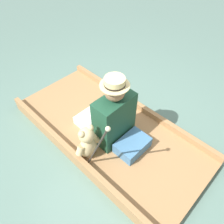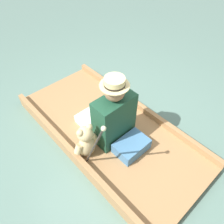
# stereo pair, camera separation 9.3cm
# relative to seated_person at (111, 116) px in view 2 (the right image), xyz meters

# --- Properties ---
(ground_plane) EXTENTS (16.00, 16.00, 0.00)m
(ground_plane) POSITION_rel_seated_person_xyz_m (0.04, 0.09, -0.45)
(ground_plane) COLOR slate
(punt_boat) EXTENTS (1.19, 2.55, 0.20)m
(punt_boat) POSITION_rel_seated_person_xyz_m (0.04, 0.09, -0.39)
(punt_boat) COLOR #997047
(punt_boat) RESTS_ON ground_plane
(seat_cushion) EXTENTS (0.39, 0.27, 0.14)m
(seat_cushion) POSITION_rel_seated_person_xyz_m (0.02, -0.33, -0.27)
(seat_cushion) COLOR teal
(seat_cushion) RESTS_ON punt_boat
(seated_person) EXTENTS (0.47, 0.68, 0.90)m
(seated_person) POSITION_rel_seated_person_xyz_m (0.00, 0.00, 0.00)
(seated_person) COLOR white
(seated_person) RESTS_ON punt_boat
(teddy_bear) EXTENTS (0.33, 0.19, 0.47)m
(teddy_bear) POSITION_rel_seated_person_xyz_m (-0.39, -0.03, -0.12)
(teddy_bear) COLOR tan
(teddy_bear) RESTS_ON punt_boat
(wine_glass) EXTENTS (0.08, 0.08, 0.12)m
(wine_glass) POSITION_rel_seated_person_xyz_m (0.37, 0.23, -0.25)
(wine_glass) COLOR silver
(wine_glass) RESTS_ON punt_boat
(walking_cane) EXTENTS (0.04, 0.36, 0.89)m
(walking_cane) POSITION_rel_seated_person_xyz_m (-0.46, -0.30, 0.17)
(walking_cane) COLOR #2D2823
(walking_cane) RESTS_ON punt_boat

